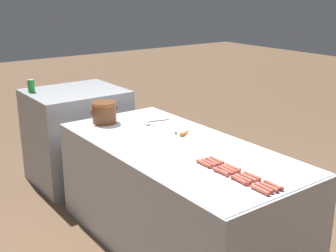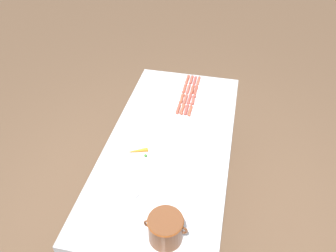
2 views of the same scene
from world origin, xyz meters
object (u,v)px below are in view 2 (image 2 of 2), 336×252
hot_dog_9 (188,89)px  serving_spoon (129,194)px  hot_dog_14 (182,99)px  bean_pot (166,228)px  hot_dog_6 (189,99)px  hot_dog_15 (178,109)px  hot_dog_0 (198,81)px  hot_dog_12 (187,79)px  hot_dog_10 (186,99)px  hot_dog_11 (182,109)px  hot_dog_3 (190,111)px  carrot (137,151)px  hot_dog_1 (196,90)px  hot_dog_4 (195,81)px  hot_dog_13 (185,89)px  hot_dog_2 (193,100)px  hot_dog_8 (191,80)px  hot_dog_5 (192,90)px  hot_dog_7 (186,110)px

hot_dog_9 → serving_spoon: 1.34m
hot_dog_14 → bean_pot: bean_pot is taller
hot_dog_6 → hot_dog_15: bearing=66.5°
hot_dog_0 → hot_dog_12: 0.11m
hot_dog_12 → bean_pot: bearing=95.5°
hot_dog_10 → hot_dog_11: same height
hot_dog_3 → carrot: size_ratio=0.84×
hot_dog_3 → hot_dog_9: bearing=-77.9°
hot_dog_1 → hot_dog_0: bearing=-90.7°
serving_spoon → hot_dog_15: bearing=-98.4°
hot_dog_4 → hot_dog_15: size_ratio=1.00×
hot_dog_4 → hot_dog_9: size_ratio=1.00×
hot_dog_4 → hot_dog_13: 0.18m
hot_dog_11 → hot_dog_15: 0.04m
hot_dog_2 → bean_pot: bearing=92.3°
hot_dog_2 → hot_dog_8: size_ratio=1.00×
hot_dog_4 → hot_dog_14: same height
hot_dog_1 → hot_dog_5: bearing=6.5°
hot_dog_10 → hot_dog_14: (0.04, 0.00, 0.00)m
hot_dog_9 → carrot: bearing=75.3°
hot_dog_7 → hot_dog_10: same height
hot_dog_3 → hot_dog_4: 0.49m
hot_dog_3 → hot_dog_8: same height
hot_dog_0 → hot_dog_4: (0.04, 0.01, 0.00)m
hot_dog_7 → hot_dog_13: bearing=-77.1°
hot_dog_5 → carrot: (0.28, 0.91, 0.00)m
hot_dog_5 → hot_dog_12: bearing=-66.0°
carrot → hot_dog_4: bearing=-104.5°
hot_dog_0 → hot_dog_5: 0.17m
hot_dog_13 → hot_dog_7: bearing=102.9°
hot_dog_1 → hot_dog_8: same height
hot_dog_7 → serving_spoon: 1.02m
hot_dog_10 → hot_dog_13: 0.17m
hot_dog_9 → hot_dog_14: bearing=78.5°
hot_dog_2 → hot_dog_4: 0.33m
hot_dog_7 → bean_pot: 1.27m
hot_dog_4 → hot_dog_5: 0.16m
hot_dog_9 → hot_dog_12: same height
hot_dog_13 → serving_spoon: (0.15, 1.32, -0.01)m
hot_dog_1 → hot_dog_2: bearing=90.7°
hot_dog_2 → bean_pot: size_ratio=0.54×
hot_dog_15 → serving_spoon: hot_dog_15 is taller
hot_dog_7 → carrot: bearing=64.9°
hot_dog_5 → hot_dog_7: same height
hot_dog_8 → hot_dog_10: (-0.00, 0.33, 0.00)m
hot_dog_3 → hot_dog_5: 0.33m
hot_dog_3 → hot_dog_5: bearing=-84.2°
hot_dog_12 → hot_dog_13: size_ratio=1.00×
hot_dog_6 → hot_dog_9: 0.16m
hot_dog_8 → hot_dog_9: (0.00, 0.17, 0.00)m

